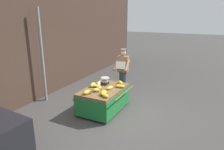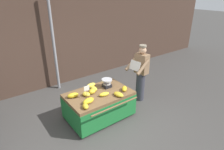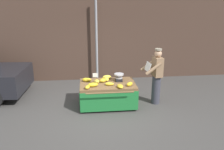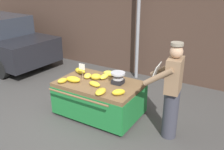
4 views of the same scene
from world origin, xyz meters
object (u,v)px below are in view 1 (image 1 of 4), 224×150
object	(u,v)px
street_pole	(42,56)
banana_cart	(104,94)
banana_bunch_6	(110,88)
banana_bunch_9	(120,82)
price_sign	(99,85)
banana_bunch_7	(120,86)
banana_bunch_8	(105,96)
weighing_scale	(105,81)
banana_bunch_5	(99,87)
banana_bunch_1	(96,90)
banana_bunch_3	(87,92)
vendor_person	(123,72)
banana_bunch_0	(93,85)
banana_bunch_2	(104,93)
banana_bunch_4	(97,86)

from	to	relation	value
street_pole	banana_cart	distance (m)	2.43
banana_bunch_6	banana_bunch_9	size ratio (longest dim) A/B	1.06
street_pole	banana_bunch_9	size ratio (longest dim) A/B	12.92
price_sign	banana_cart	bearing A→B (deg)	8.18
banana_bunch_9	price_sign	bearing A→B (deg)	166.61
street_pole	banana_bunch_9	bearing A→B (deg)	-71.49
price_sign	banana_bunch_7	bearing A→B (deg)	-27.88
banana_bunch_8	weighing_scale	bearing A→B (deg)	28.95
weighing_scale	banana_bunch_5	distance (m)	0.49
banana_cart	banana_bunch_1	bearing A→B (deg)	167.96
banana_bunch_7	banana_bunch_3	bearing A→B (deg)	146.68
weighing_scale	banana_bunch_3	size ratio (longest dim) A/B	1.03
vendor_person	banana_bunch_8	bearing A→B (deg)	-169.41
banana_bunch_0	banana_bunch_6	bearing A→B (deg)	-87.50
street_pole	banana_bunch_0	world-z (taller)	street_pole
banana_bunch_3	banana_bunch_9	size ratio (longest dim) A/B	1.13
price_sign	banana_bunch_6	xyz separation A→B (m)	(0.40, -0.14, -0.20)
street_pole	banana_bunch_5	xyz separation A→B (m)	(0.09, -2.10, -0.79)
banana_cart	banana_bunch_5	bearing A→B (deg)	145.28
weighing_scale	banana_bunch_1	xyz separation A→B (m)	(-0.67, -0.07, -0.07)
weighing_scale	banana_bunch_0	xyz separation A→B (m)	(-0.34, 0.25, -0.06)
street_pole	vendor_person	size ratio (longest dim) A/B	1.82
banana_bunch_1	banana_bunch_9	world-z (taller)	banana_bunch_9
banana_bunch_5	banana_bunch_7	xyz separation A→B (m)	(0.44, -0.50, -0.02)
banana_cart	banana_bunch_0	distance (m)	0.46
banana_bunch_3	banana_bunch_2	bearing A→B (deg)	-68.71
weighing_scale	banana_bunch_5	bearing A→B (deg)	-174.21
street_pole	banana_bunch_1	distance (m)	2.27
weighing_scale	price_sign	size ratio (longest dim) A/B	0.82
price_sign	vendor_person	world-z (taller)	vendor_person
street_pole	banana_bunch_9	distance (m)	2.72
street_pole	weighing_scale	world-z (taller)	street_pole
banana_bunch_4	banana_bunch_8	distance (m)	0.85
street_pole	vendor_person	world-z (taller)	street_pole
banana_bunch_7	banana_bunch_9	bearing A→B (deg)	23.41
banana_bunch_7	banana_bunch_8	world-z (taller)	banana_bunch_8
banana_bunch_2	banana_bunch_9	bearing A→B (deg)	-2.11
banana_bunch_5	banana_bunch_9	xyz separation A→B (m)	(0.74, -0.37, -0.01)
banana_bunch_1	banana_bunch_6	xyz separation A→B (m)	(0.35, -0.26, -0.00)
banana_bunch_1	vendor_person	size ratio (longest dim) A/B	0.12
banana_bunch_6	banana_bunch_1	bearing A→B (deg)	143.53
vendor_person	banana_bunch_3	bearing A→B (deg)	174.51
price_sign	banana_bunch_8	bearing A→B (deg)	-125.28
banana_bunch_0	banana_bunch_6	xyz separation A→B (m)	(0.03, -0.58, -0.01)
banana_bunch_0	banana_bunch_8	world-z (taller)	banana_bunch_0
banana_bunch_8	vendor_person	size ratio (longest dim) A/B	0.12
banana_bunch_0	banana_bunch_8	distance (m)	0.98
banana_cart	banana_bunch_6	bearing A→B (deg)	-80.28
banana_bunch_2	banana_bunch_3	xyz separation A→B (m)	(-0.17, 0.44, 0.00)
banana_bunch_1	banana_bunch_4	world-z (taller)	banana_bunch_1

